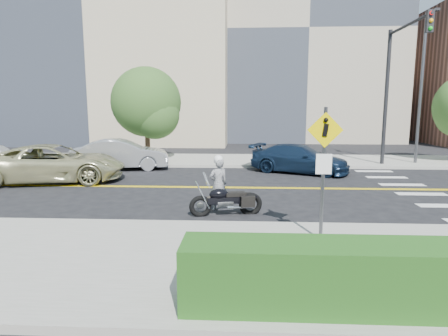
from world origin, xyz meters
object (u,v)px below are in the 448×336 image
motorcycle (226,194)px  motorcyclist (218,182)px  parked_car_silver (121,154)px  parked_car_blue (299,159)px  suv (54,163)px  pedestrian_sign (324,161)px

motorcycle → motorcyclist: bearing=101.0°
parked_car_silver → parked_car_blue: parked_car_silver is taller
motorcyclist → suv: 8.37m
motorcyclist → parked_car_blue: 7.82m
suv → parked_car_blue: size_ratio=1.22×
motorcycle → parked_car_silver: (-5.78, 8.10, 0.15)m
motorcycle → suv: suv is taller
suv → parked_car_silver: 3.84m
motorcyclist → motorcycle: (0.28, -0.62, -0.21)m
motorcyclist → motorcycle: motorcyclist is taller
parked_car_silver → parked_car_blue: (9.02, -0.50, -0.10)m
suv → parked_car_blue: (10.82, 2.90, -0.12)m
parked_car_silver → pedestrian_sign: bearing=-154.4°
motorcyclist → parked_car_blue: size_ratio=0.36×
parked_car_blue → motorcyclist: bearing=177.6°
parked_car_silver → parked_car_blue: 9.04m
pedestrian_sign → parked_car_blue: 10.14m
motorcycle → pedestrian_sign: bearing=-59.9°
motorcyclist → suv: motorcyclist is taller
pedestrian_sign → parked_car_blue: size_ratio=0.63×
motorcycle → parked_car_blue: bearing=53.8°
pedestrian_sign → motorcycle: bearing=133.2°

